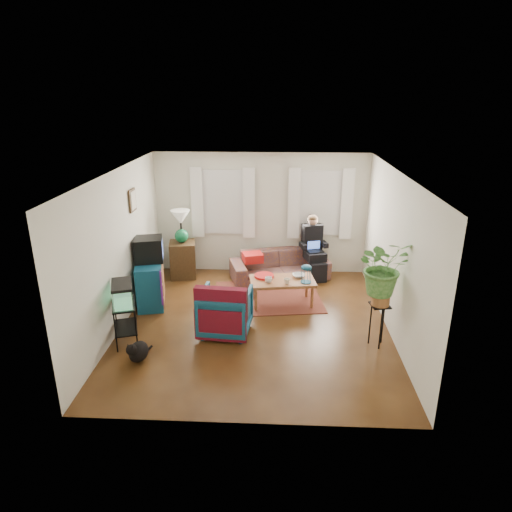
# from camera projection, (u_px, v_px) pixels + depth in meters

# --- Properties ---
(floor) EXTENTS (4.50, 5.00, 0.01)m
(floor) POSITION_uv_depth(u_px,v_px,m) (255.00, 324.00, 7.86)
(floor) COLOR #4F2B14
(floor) RESTS_ON ground
(ceiling) EXTENTS (4.50, 5.00, 0.01)m
(ceiling) POSITION_uv_depth(u_px,v_px,m) (255.00, 173.00, 6.97)
(ceiling) COLOR white
(ceiling) RESTS_ON wall_back
(wall_back) EXTENTS (4.50, 0.01, 2.60)m
(wall_back) POSITION_uv_depth(u_px,v_px,m) (261.00, 214.00, 9.76)
(wall_back) COLOR silver
(wall_back) RESTS_ON floor
(wall_front) EXTENTS (4.50, 0.01, 2.60)m
(wall_front) POSITION_uv_depth(u_px,v_px,m) (243.00, 328.00, 5.07)
(wall_front) COLOR silver
(wall_front) RESTS_ON floor
(wall_left) EXTENTS (0.01, 5.00, 2.60)m
(wall_left) POSITION_uv_depth(u_px,v_px,m) (119.00, 251.00, 7.52)
(wall_left) COLOR silver
(wall_left) RESTS_ON floor
(wall_right) EXTENTS (0.01, 5.00, 2.60)m
(wall_right) POSITION_uv_depth(u_px,v_px,m) (395.00, 255.00, 7.31)
(wall_right) COLOR silver
(wall_right) RESTS_ON floor
(window_left) EXTENTS (1.08, 0.04, 1.38)m
(window_left) POSITION_uv_depth(u_px,v_px,m) (223.00, 202.00, 9.69)
(window_left) COLOR white
(window_left) RESTS_ON wall_back
(window_right) EXTENTS (1.08, 0.04, 1.38)m
(window_right) POSITION_uv_depth(u_px,v_px,m) (320.00, 203.00, 9.60)
(window_right) COLOR white
(window_right) RESTS_ON wall_back
(curtains_left) EXTENTS (1.36, 0.06, 1.50)m
(curtains_left) POSITION_uv_depth(u_px,v_px,m) (223.00, 203.00, 9.62)
(curtains_left) COLOR white
(curtains_left) RESTS_ON wall_back
(curtains_right) EXTENTS (1.36, 0.06, 1.50)m
(curtains_right) POSITION_uv_depth(u_px,v_px,m) (320.00, 204.00, 9.52)
(curtains_right) COLOR white
(curtains_right) RESTS_ON wall_back
(picture_frame) EXTENTS (0.04, 0.32, 0.40)m
(picture_frame) POSITION_uv_depth(u_px,v_px,m) (133.00, 200.00, 8.09)
(picture_frame) COLOR #3D2616
(picture_frame) RESTS_ON wall_left
(area_rug) EXTENTS (2.20, 1.86, 0.01)m
(area_rug) POSITION_uv_depth(u_px,v_px,m) (268.00, 297.00, 8.88)
(area_rug) COLOR brown
(area_rug) RESTS_ON floor
(sofa) EXTENTS (2.18, 1.34, 0.80)m
(sofa) POSITION_uv_depth(u_px,v_px,m) (280.00, 261.00, 9.62)
(sofa) COLOR brown
(sofa) RESTS_ON floor
(seated_person) EXTENTS (0.66, 0.74, 1.22)m
(seated_person) POSITION_uv_depth(u_px,v_px,m) (313.00, 249.00, 9.71)
(seated_person) COLOR black
(seated_person) RESTS_ON sofa
(side_table) EXTENTS (0.61, 0.61, 0.77)m
(side_table) POSITION_uv_depth(u_px,v_px,m) (183.00, 259.00, 9.74)
(side_table) COLOR #3F2517
(side_table) RESTS_ON floor
(table_lamp) EXTENTS (0.46, 0.46, 0.71)m
(table_lamp) POSITION_uv_depth(u_px,v_px,m) (181.00, 227.00, 9.50)
(table_lamp) COLOR white
(table_lamp) RESTS_ON side_table
(dresser) EXTENTS (0.65, 1.00, 0.83)m
(dresser) POSITION_uv_depth(u_px,v_px,m) (150.00, 283.00, 8.47)
(dresser) COLOR navy
(dresser) RESTS_ON floor
(crt_tv) EXTENTS (0.60, 0.56, 0.44)m
(crt_tv) POSITION_uv_depth(u_px,v_px,m) (149.00, 249.00, 8.34)
(crt_tv) COLOR black
(crt_tv) RESTS_ON dresser
(aquarium_stand) EXTENTS (0.51, 0.68, 0.68)m
(aquarium_stand) POSITION_uv_depth(u_px,v_px,m) (126.00, 323.00, 7.17)
(aquarium_stand) COLOR black
(aquarium_stand) RESTS_ON floor
(aquarium) EXTENTS (0.46, 0.62, 0.36)m
(aquarium) POSITION_uv_depth(u_px,v_px,m) (122.00, 293.00, 7.00)
(aquarium) COLOR #7FD899
(aquarium) RESTS_ON aquarium_stand
(black_cat) EXTENTS (0.38, 0.48, 0.36)m
(black_cat) POSITION_uv_depth(u_px,v_px,m) (138.00, 350.00, 6.73)
(black_cat) COLOR black
(black_cat) RESTS_ON floor
(armchair) EXTENTS (0.87, 0.83, 0.83)m
(armchair) POSITION_uv_depth(u_px,v_px,m) (225.00, 309.00, 7.46)
(armchair) COLOR navy
(armchair) RESTS_ON floor
(serape_throw) EXTENTS (0.85, 0.27, 0.68)m
(serape_throw) POSITION_uv_depth(u_px,v_px,m) (221.00, 309.00, 7.10)
(serape_throw) COLOR #9E0A0A
(serape_throw) RESTS_ON armchair
(coffee_table) EXTENTS (1.26, 0.81, 0.49)m
(coffee_table) POSITION_uv_depth(u_px,v_px,m) (282.00, 292.00, 8.52)
(coffee_table) COLOR brown
(coffee_table) RESTS_ON floor
(cup_a) EXTENTS (0.15, 0.15, 0.11)m
(cup_a) POSITION_uv_depth(u_px,v_px,m) (269.00, 280.00, 8.29)
(cup_a) COLOR white
(cup_a) RESTS_ON coffee_table
(cup_b) EXTENTS (0.12, 0.12, 0.10)m
(cup_b) POSITION_uv_depth(u_px,v_px,m) (287.00, 281.00, 8.24)
(cup_b) COLOR beige
(cup_b) RESTS_ON coffee_table
(bowl) EXTENTS (0.26, 0.26, 0.06)m
(bowl) POSITION_uv_depth(u_px,v_px,m) (299.00, 275.00, 8.55)
(bowl) COLOR white
(bowl) RESTS_ON coffee_table
(snack_tray) EXTENTS (0.41, 0.41, 0.04)m
(snack_tray) POSITION_uv_depth(u_px,v_px,m) (264.00, 276.00, 8.55)
(snack_tray) COLOR #B21414
(snack_tray) RESTS_ON coffee_table
(birdcage) EXTENTS (0.22, 0.22, 0.34)m
(birdcage) POSITION_uv_depth(u_px,v_px,m) (306.00, 274.00, 8.26)
(birdcage) COLOR #115B6B
(birdcage) RESTS_ON coffee_table
(plant_stand) EXTENTS (0.34, 0.34, 0.70)m
(plant_stand) POSITION_uv_depth(u_px,v_px,m) (378.00, 325.00, 7.09)
(plant_stand) COLOR black
(plant_stand) RESTS_ON floor
(potted_plant) EXTENTS (0.90, 0.81, 0.89)m
(potted_plant) POSITION_uv_depth(u_px,v_px,m) (383.00, 275.00, 6.80)
(potted_plant) COLOR #599947
(potted_plant) RESTS_ON plant_stand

